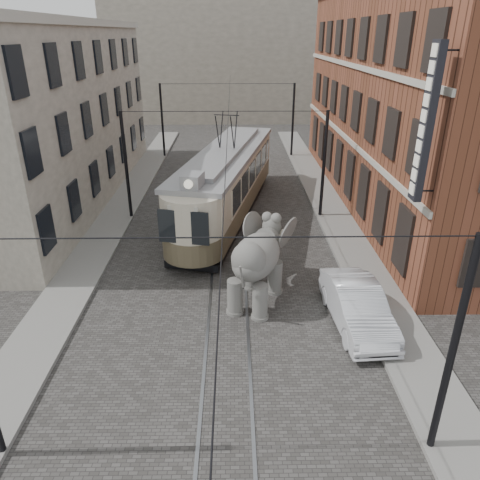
{
  "coord_description": "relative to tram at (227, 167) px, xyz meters",
  "views": [
    {
      "loc": [
        0.24,
        -18.28,
        9.67
      ],
      "look_at": [
        0.49,
        -1.7,
        2.1
      ],
      "focal_mm": 34.06,
      "sensor_mm": 36.0,
      "label": 1
    }
  ],
  "objects": [
    {
      "name": "parked_car",
      "position": [
        4.74,
        -11.03,
        -2.09
      ],
      "size": [
        1.99,
        4.82,
        1.55
      ],
      "primitive_type": "imported",
      "rotation": [
        0.0,
        0.0,
        0.07
      ],
      "color": "silver",
      "rests_on": "ground"
    },
    {
      "name": "ground",
      "position": [
        0.1,
        -6.47,
        -2.87
      ],
      "size": [
        120.0,
        120.0,
        0.0
      ],
      "primitive_type": "plane",
      "color": "#44413F"
    },
    {
      "name": "catenary",
      "position": [
        -0.1,
        -1.47,
        0.13
      ],
      "size": [
        11.0,
        30.2,
        6.0
      ],
      "primitive_type": null,
      "color": "black",
      "rests_on": "ground"
    },
    {
      "name": "sidewalk_left",
      "position": [
        -6.4,
        -6.47,
        -2.79
      ],
      "size": [
        2.0,
        60.0,
        0.15
      ],
      "primitive_type": "cube",
      "color": "slate",
      "rests_on": "ground"
    },
    {
      "name": "sidewalk_right",
      "position": [
        6.1,
        -6.47,
        -2.79
      ],
      "size": [
        2.0,
        60.0,
        0.15
      ],
      "primitive_type": "cube",
      "color": "slate",
      "rests_on": "ground"
    },
    {
      "name": "tram",
      "position": [
        0.0,
        0.0,
        0.0
      ],
      "size": [
        6.03,
        14.76,
        5.74
      ],
      "primitive_type": null,
      "rotation": [
        0.0,
        0.0,
        -0.22
      ],
      "color": "#BDB199",
      "rests_on": "ground"
    },
    {
      "name": "distant_block",
      "position": [
        0.1,
        33.53,
        4.13
      ],
      "size": [
        28.0,
        10.0,
        14.0
      ],
      "primitive_type": "cube",
      "color": "gray",
      "rests_on": "ground"
    },
    {
      "name": "brick_building",
      "position": [
        11.1,
        2.53,
        3.13
      ],
      "size": [
        8.0,
        26.0,
        12.0
      ],
      "primitive_type": "cube",
      "color": "brown",
      "rests_on": "ground"
    },
    {
      "name": "tram_rails",
      "position": [
        0.1,
        -6.47,
        -2.86
      ],
      "size": [
        1.54,
        80.0,
        0.02
      ],
      "primitive_type": null,
      "color": "slate",
      "rests_on": "ground"
    },
    {
      "name": "stucco_building",
      "position": [
        -10.9,
        3.53,
        2.13
      ],
      "size": [
        7.0,
        24.0,
        10.0
      ],
      "primitive_type": "cube",
      "color": "gray",
      "rests_on": "ground"
    },
    {
      "name": "elephant",
      "position": [
        1.18,
        -9.46,
        -1.32
      ],
      "size": [
        4.41,
        5.71,
        3.09
      ],
      "primitive_type": null,
      "rotation": [
        0.0,
        0.0,
        -0.37
      ],
      "color": "#605D59",
      "rests_on": "ground"
    }
  ]
}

